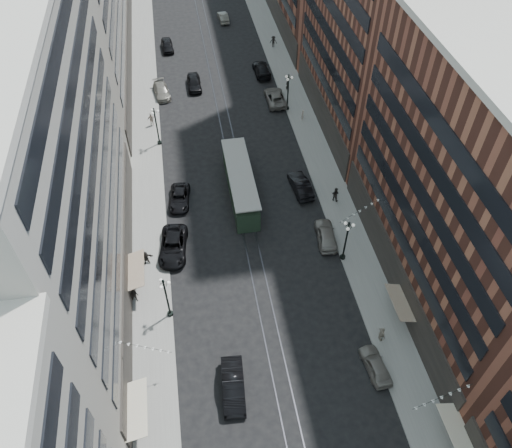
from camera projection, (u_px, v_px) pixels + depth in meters
ground at (224, 116)px, 70.82m from camera, size 220.00×220.00×0.00m
sidewalk_west at (144, 85)px, 76.22m from camera, size 4.00×180.00×0.15m
sidewalk_east at (285, 72)px, 78.75m from camera, size 4.00×180.00×0.15m
rail_west at (211, 80)px, 77.45m from camera, size 0.12×180.00×0.02m
rail_east at (220, 79)px, 77.62m from camera, size 0.12×180.00×0.02m
building_west_mid at (49, 183)px, 40.47m from camera, size 8.00×36.00×28.00m
building_east_mid at (462, 194)px, 42.48m from camera, size 8.00×30.00×24.00m
lamppost_sw_far at (166, 297)px, 45.97m from camera, size 1.03×1.14×5.52m
lamppost_sw_mid at (157, 125)px, 64.13m from camera, size 1.03×1.14×5.52m
lamppost_se_far at (346, 239)px, 50.78m from camera, size 1.03×1.14×5.52m
lamppost_se_mid at (288, 91)px, 69.61m from camera, size 1.03×1.14×5.52m
streetcar at (240, 184)px, 58.61m from camera, size 2.82×12.76×3.53m
car_2 at (173, 246)px, 53.13m from camera, size 3.57×6.37×1.68m
car_4 at (376, 365)px, 43.88m from camera, size 2.10×4.40×1.45m
car_5 at (233, 386)px, 42.40m from camera, size 2.23×5.45×1.76m
pedestrian_2 at (134, 296)px, 48.55m from camera, size 0.93×0.61×1.79m
pedestrian_4 at (382, 334)px, 45.57m from camera, size 0.58×1.14×1.90m
car_7 at (179, 198)px, 58.40m from camera, size 2.88×5.18×1.37m
car_8 at (162, 91)px, 73.93m from camera, size 2.76×5.34×1.48m
car_9 at (167, 45)px, 83.33m from camera, size 2.11×4.70×1.57m
car_10 at (300, 185)px, 59.64m from camera, size 2.28×5.32×1.71m
car_11 at (275, 97)px, 72.66m from camera, size 2.67×5.73×1.59m
car_12 at (262, 69)px, 77.99m from camera, size 2.39×5.67×1.63m
car_13 at (194, 83)px, 75.27m from camera, size 2.02×5.00×1.70m
car_14 at (223, 17)px, 90.62m from camera, size 1.79×4.57×1.48m
pedestrian_5 at (146, 257)px, 51.93m from camera, size 1.54×0.79×1.60m
pedestrian_6 at (152, 119)px, 68.39m from camera, size 1.18×0.67×1.91m
pedestrian_7 at (335, 194)px, 58.26m from camera, size 1.03×0.96×1.88m
pedestrian_8 at (303, 115)px, 69.44m from camera, size 0.66×0.64×1.52m
pedestrian_9 at (273, 42)px, 83.57m from camera, size 1.31×0.79×1.90m
car_extra_0 at (326, 235)px, 54.25m from camera, size 2.43×5.10×1.68m
pedestrian_extra_0 at (287, 86)px, 74.53m from camera, size 0.60×0.65×1.50m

